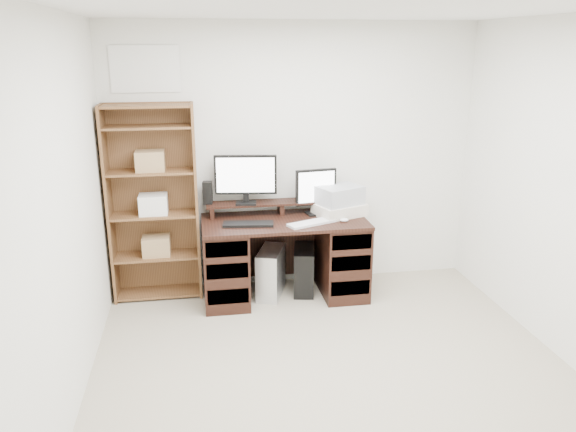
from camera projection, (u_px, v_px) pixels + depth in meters
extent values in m
cube|color=#ACA18A|center=(344.00, 396.00, 3.83)|extent=(3.50, 4.00, 0.02)
cube|color=white|center=(357.00, 2.00, 3.09)|extent=(3.50, 4.00, 0.02)
cube|color=white|center=(293.00, 158.00, 5.35)|extent=(3.50, 0.02, 2.50)
cube|color=white|center=(49.00, 235.00, 3.18)|extent=(0.02, 4.00, 2.50)
cube|color=white|center=(145.00, 69.00, 4.89)|extent=(0.60, 0.01, 0.40)
cube|color=black|center=(284.00, 222.00, 5.12)|extent=(1.50, 0.70, 0.03)
cube|color=black|center=(225.00, 264.00, 5.15)|extent=(0.40, 0.66, 0.72)
cube|color=black|center=(342.00, 256.00, 5.32)|extent=(0.40, 0.66, 0.72)
cube|color=black|center=(279.00, 244.00, 5.54)|extent=(1.48, 0.02, 0.65)
cube|color=black|center=(228.00, 296.00, 4.89)|extent=(0.36, 0.01, 0.14)
cube|color=black|center=(227.00, 271.00, 4.82)|extent=(0.36, 0.01, 0.14)
cube|color=black|center=(227.00, 249.00, 4.76)|extent=(0.36, 0.01, 0.14)
cube|color=black|center=(350.00, 288.00, 5.07)|extent=(0.36, 0.01, 0.14)
cube|color=black|center=(351.00, 263.00, 4.99)|extent=(0.36, 0.01, 0.14)
cube|color=black|center=(352.00, 242.00, 4.94)|extent=(0.36, 0.01, 0.14)
cube|color=black|center=(212.00, 211.00, 5.21)|extent=(0.04, 0.20, 0.10)
cube|color=black|center=(281.00, 208.00, 5.31)|extent=(0.04, 0.20, 0.10)
cube|color=black|center=(347.00, 205.00, 5.41)|extent=(0.04, 0.20, 0.10)
cube|color=black|center=(281.00, 202.00, 5.29)|extent=(1.40, 0.22, 0.02)
cube|color=black|center=(246.00, 203.00, 5.20)|extent=(0.20, 0.17, 0.02)
cube|color=black|center=(246.00, 196.00, 5.20)|extent=(0.06, 0.04, 0.10)
cube|color=black|center=(246.00, 175.00, 5.14)|extent=(0.57, 0.11, 0.36)
cube|color=white|center=(245.00, 175.00, 5.12)|extent=(0.53, 0.07, 0.32)
cube|color=black|center=(316.00, 213.00, 5.30)|extent=(0.20, 0.17, 0.02)
cube|color=black|center=(316.00, 207.00, 5.30)|extent=(0.06, 0.04, 0.10)
cube|color=black|center=(316.00, 187.00, 5.24)|extent=(0.39, 0.09, 0.34)
cube|color=white|center=(317.00, 188.00, 5.22)|extent=(0.35, 0.05, 0.30)
cube|color=black|center=(208.00, 193.00, 5.18)|extent=(0.10, 0.10, 0.21)
cube|color=black|center=(248.00, 224.00, 4.97)|extent=(0.46, 0.20, 0.02)
cube|color=silver|center=(312.00, 223.00, 5.00)|extent=(0.47, 0.30, 0.02)
ellipsoid|color=white|center=(344.00, 220.00, 5.07)|extent=(0.09, 0.07, 0.03)
cube|color=beige|center=(339.00, 209.00, 5.26)|extent=(0.52, 0.45, 0.11)
cube|color=#A2A7AD|center=(340.00, 195.00, 5.22)|extent=(0.47, 0.41, 0.17)
cube|color=silver|center=(271.00, 272.00, 5.30)|extent=(0.34, 0.49, 0.45)
cube|color=black|center=(304.00, 269.00, 5.38)|extent=(0.27, 0.46, 0.43)
cube|color=#19FF33|center=(304.00, 269.00, 5.15)|extent=(0.01, 0.01, 0.01)
cube|color=brown|center=(109.00, 206.00, 5.02)|extent=(0.02, 0.30, 1.80)
cube|color=brown|center=(197.00, 202.00, 5.14)|extent=(0.02, 0.30, 1.80)
cube|color=brown|center=(154.00, 200.00, 5.21)|extent=(0.80, 0.01, 1.80)
cube|color=brown|center=(160.00, 292.00, 5.34)|extent=(0.75, 0.28, 0.02)
cube|color=brown|center=(157.00, 256.00, 5.23)|extent=(0.75, 0.28, 0.02)
cube|color=brown|center=(154.00, 215.00, 5.11)|extent=(0.75, 0.28, 0.02)
cube|color=brown|center=(151.00, 172.00, 4.99)|extent=(0.75, 0.28, 0.02)
cube|color=brown|center=(148.00, 127.00, 4.87)|extent=(0.75, 0.28, 0.02)
cube|color=brown|center=(146.00, 106.00, 4.82)|extent=(0.75, 0.28, 0.02)
cube|color=#A07F54|center=(156.00, 246.00, 5.20)|extent=(0.25, 0.20, 0.18)
cube|color=white|center=(153.00, 204.00, 5.08)|extent=(0.25, 0.20, 0.18)
cube|color=#A07F54|center=(150.00, 161.00, 4.96)|extent=(0.25, 0.20, 0.18)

